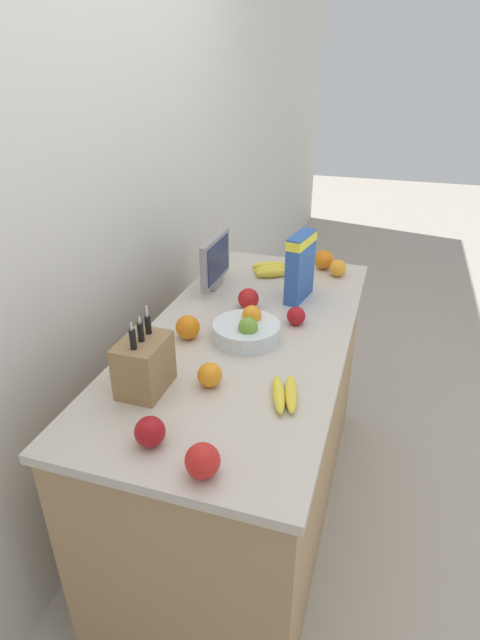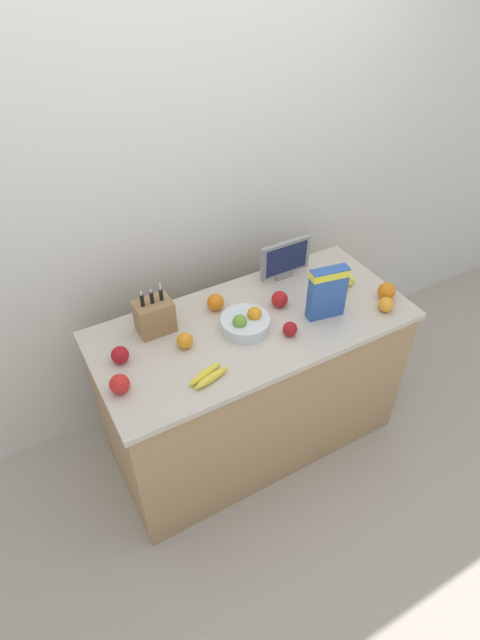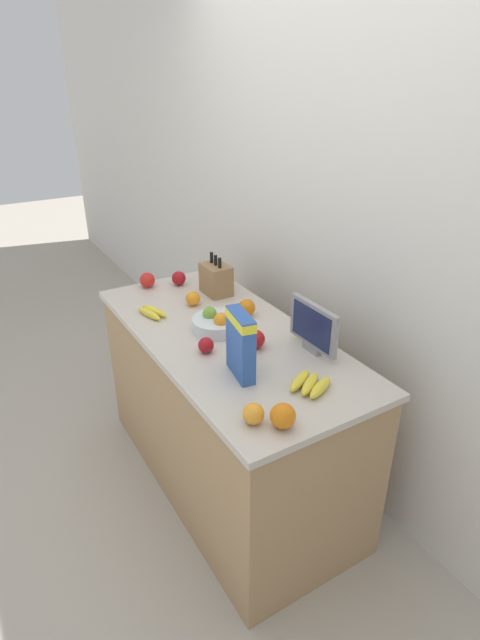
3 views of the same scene
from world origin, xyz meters
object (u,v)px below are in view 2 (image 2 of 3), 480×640
banana_bunch_left (208,376)px  apple_middle (290,329)px  cereal_box (327,291)px  apple_near_bananas (120,384)px  small_monitor (285,259)px  apple_front (280,299)px  orange_near_bowl (215,302)px  orange_front_center (387,291)px  apple_rear (120,355)px  orange_mid_right (386,304)px  banana_bunch_right (338,280)px  knife_block (154,316)px  orange_by_cereal (185,341)px  fruit_bowl (246,322)px

banana_bunch_left → apple_middle: size_ratio=2.84×
cereal_box → apple_middle: (-0.22, -0.04, -0.11)m
apple_near_bananas → apple_middle: size_ratio=1.23×
cereal_box → apple_near_bananas: size_ratio=3.18×
small_monitor → apple_front: bearing=-128.9°
cereal_box → orange_near_bowl: bearing=155.9°
orange_front_center → apple_rear: bearing=170.3°
banana_bunch_left → orange_near_bowl: size_ratio=2.31×
apple_front → orange_mid_right: (0.43, -0.28, -0.00)m
apple_front → cereal_box: bearing=-47.9°
small_monitor → apple_near_bananas: (-1.02, -0.34, -0.08)m
small_monitor → apple_rear: 0.98m
apple_front → banana_bunch_right: bearing=1.0°
apple_near_bananas → orange_front_center: orange_front_center is taller
banana_bunch_right → orange_mid_right: (0.06, -0.29, 0.02)m
cereal_box → apple_near_bananas: cereal_box is taller
apple_rear → apple_front: bearing=-0.9°
orange_near_bowl → banana_bunch_left: bearing=-121.1°
banana_bunch_right → orange_mid_right: 0.30m
apple_near_bananas → orange_near_bowl: (0.58, 0.28, 0.00)m
knife_block → cereal_box: 0.81m
apple_rear → orange_by_cereal: size_ratio=1.06×
apple_near_bananas → apple_middle: (0.79, -0.05, -0.01)m
small_monitor → orange_mid_right: (0.28, -0.47, -0.08)m
cereal_box → orange_mid_right: (0.28, -0.12, -0.11)m
small_monitor → fruit_bowl: (-0.38, -0.25, -0.08)m
banana_bunch_left → apple_near_bananas: bearing=161.4°
apple_front → apple_near_bananas: 0.88m
cereal_box → apple_rear: (-0.96, 0.18, -0.11)m
knife_block → orange_mid_right: knife_block is taller
banana_bunch_right → orange_by_cereal: (-0.90, -0.05, 0.02)m
banana_bunch_right → small_monitor: bearing=140.1°
apple_middle → orange_mid_right: 0.51m
apple_middle → orange_by_cereal: 0.48m
apple_rear → orange_near_bowl: bearing=12.8°
small_monitor → banana_bunch_left: 0.82m
fruit_bowl → orange_near_bowl: size_ratio=2.76×
cereal_box → orange_front_center: bearing=2.8°
knife_block → apple_middle: knife_block is taller
orange_near_bowl → banana_bunch_right: bearing=-10.8°
small_monitor → apple_middle: small_monitor is taller
cereal_box → fruit_bowl: size_ratio=1.15×
orange_mid_right → knife_block: bearing=157.9°
fruit_bowl → banana_bunch_left: 0.36m
small_monitor → apple_rear: (-0.96, -0.18, -0.08)m
orange_front_center → orange_by_cereal: size_ratio=1.19×
banana_bunch_left → orange_front_center: (1.02, 0.05, 0.03)m
banana_bunch_right → orange_front_center: 0.25m
apple_near_bananas → orange_front_center: (1.37, -0.06, 0.00)m
small_monitor → orange_near_bowl: bearing=-172.7°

